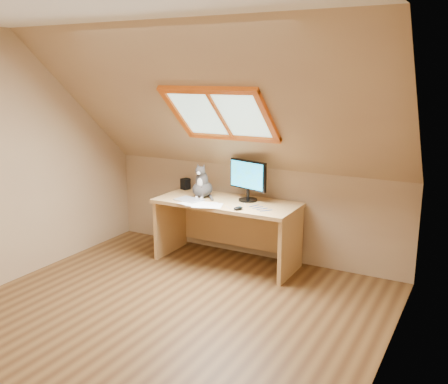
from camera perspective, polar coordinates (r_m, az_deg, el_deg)
The scene contains 10 objects.
ground at distance 4.32m, azimuth -7.29°, elevation -14.21°, with size 3.50×3.50×0.00m, color brown.
room_shell at distance 3.80m, azimuth -8.75°, elevation 4.71°, with size 3.52×3.52×2.41m.
desk at distance 5.34m, azimuth 0.66°, elevation -3.13°, with size 1.51×0.66×0.69m.
monitor at distance 5.18m, azimuth 2.74°, elevation 1.64°, with size 0.46×0.20×0.43m.
cat at distance 5.36m, azimuth -2.52°, elevation 0.81°, with size 0.24×0.27×0.38m.
desk_speaker at distance 5.75m, azimuth -4.43°, elevation 0.93°, with size 0.09×0.09×0.13m, color black.
graphics_tablet at distance 5.26m, azimuth -4.01°, elevation -0.89°, with size 0.28×0.20×0.01m, color #B2B2B7.
mouse at distance 4.89m, azimuth 1.64°, elevation -1.88°, with size 0.06×0.11×0.03m, color black.
papers at distance 5.08m, azimuth -2.64°, elevation -1.44°, with size 0.35×0.30×0.01m.
cables at distance 4.98m, azimuth 3.05°, elevation -1.76°, with size 0.51×0.26×0.01m.
Camera 1 is at (2.28, -3.07, 2.00)m, focal length 40.00 mm.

